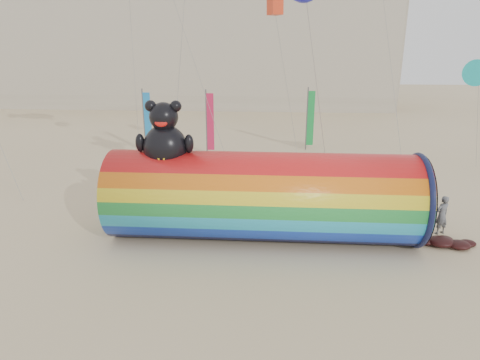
# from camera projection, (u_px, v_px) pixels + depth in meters

# --- Properties ---
(ground) EXTENTS (160.00, 160.00, 0.00)m
(ground) POSITION_uv_depth(u_px,v_px,m) (227.00, 239.00, 19.61)
(ground) COLOR #CCB58C
(ground) RESTS_ON ground
(hotel_building) EXTENTS (60.40, 15.40, 20.60)m
(hotel_building) POSITION_uv_depth(u_px,v_px,m) (175.00, 31.00, 60.94)
(hotel_building) COLOR #B7AD99
(hotel_building) RESTS_ON ground
(windsock_assembly) EXTENTS (13.80, 4.20, 6.36)m
(windsock_assembly) POSITION_uv_depth(u_px,v_px,m) (263.00, 194.00, 19.24)
(windsock_assembly) COLOR red
(windsock_assembly) RESTS_ON ground
(kite_handler) EXTENTS (0.82, 0.71, 1.89)m
(kite_handler) POSITION_uv_depth(u_px,v_px,m) (442.00, 215.00, 19.93)
(kite_handler) COLOR slate
(kite_handler) RESTS_ON ground
(fabric_bundle) EXTENTS (2.62, 1.35, 0.41)m
(fabric_bundle) POSITION_uv_depth(u_px,v_px,m) (445.00, 242.00, 18.97)
(fabric_bundle) COLOR #3B0D0A
(fabric_bundle) RESTS_ON ground
(festival_banners) EXTENTS (13.77, 2.41, 5.20)m
(festival_banners) POSITION_uv_depth(u_px,v_px,m) (223.00, 121.00, 34.45)
(festival_banners) COLOR #59595E
(festival_banners) RESTS_ON ground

